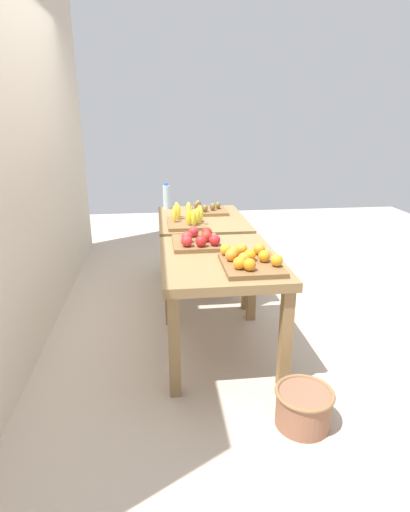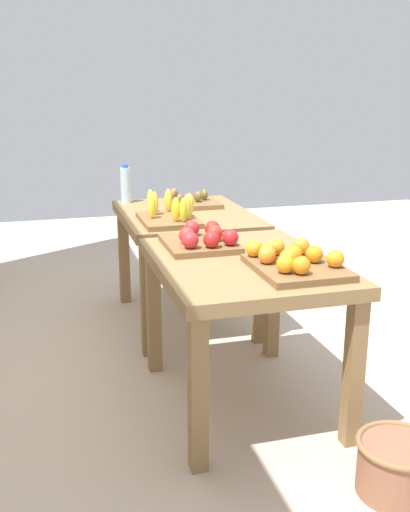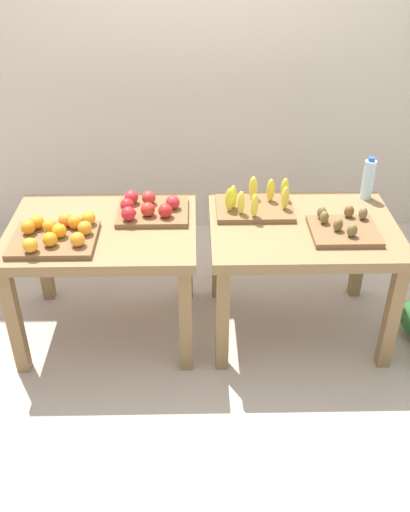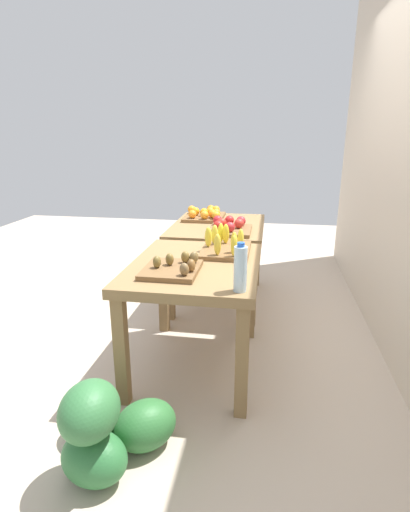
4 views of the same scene
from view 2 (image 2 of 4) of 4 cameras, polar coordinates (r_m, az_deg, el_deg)
ground_plane at (r=3.50m, az=0.43°, el=-9.40°), size 8.00×8.00×0.00m
display_table_left at (r=2.77m, az=3.66°, el=-2.46°), size 1.04×0.80×0.73m
display_table_right at (r=3.81m, az=-1.88°, el=2.66°), size 1.04×0.80×0.73m
orange_bin at (r=2.60m, az=8.41°, el=-0.48°), size 0.44×0.37×0.11m
apple_bin at (r=2.93m, az=-0.27°, el=1.59°), size 0.40×0.34×0.11m
banana_crate at (r=3.50m, az=-3.47°, el=3.98°), size 0.44×0.32×0.17m
kiwi_bin at (r=3.99m, az=-1.29°, el=5.24°), size 0.36×0.32×0.10m
water_bottle at (r=4.11m, az=-7.62°, el=6.77°), size 0.07×0.07×0.26m
watermelon_pile at (r=4.82m, az=-1.41°, el=0.15°), size 0.59×0.65×0.50m
wicker_basket at (r=2.50m, az=17.98°, el=-18.58°), size 0.33×0.33×0.22m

